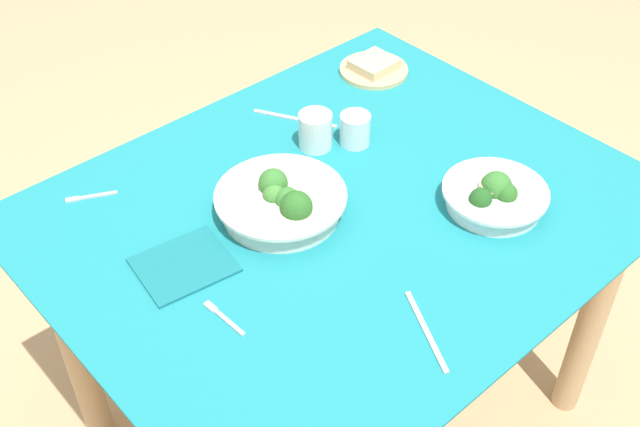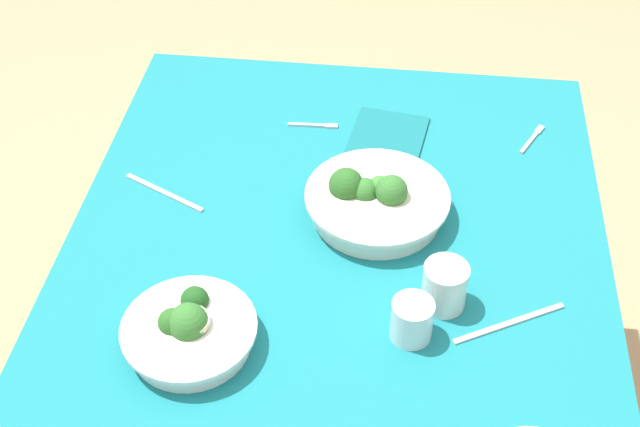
{
  "view_description": "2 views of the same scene",
  "coord_description": "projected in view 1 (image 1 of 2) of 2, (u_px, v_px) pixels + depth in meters",
  "views": [
    {
      "loc": [
        -0.88,
        -0.92,
        1.87
      ],
      "look_at": [
        -0.08,
        -0.02,
        0.8
      ],
      "focal_mm": 44.48,
      "sensor_mm": 36.0,
      "label": 1
    },
    {
      "loc": [
        1.1,
        0.1,
        1.88
      ],
      "look_at": [
        -0.06,
        -0.03,
        0.8
      ],
      "focal_mm": 47.86,
      "sensor_mm": 36.0,
      "label": 2
    }
  ],
  "objects": [
    {
      "name": "ground_plane",
      "position": [
        336.0,
        414.0,
        2.19
      ],
      "size": [
        6.0,
        6.0,
        0.0
      ],
      "primitive_type": "plane",
      "color": "tan"
    },
    {
      "name": "dining_table",
      "position": [
        340.0,
        248.0,
        1.77
      ],
      "size": [
        1.23,
        1.01,
        0.76
      ],
      "color": "#197A84",
      "rests_on": "ground_plane"
    },
    {
      "name": "broccoli_bowl_far",
      "position": [
        281.0,
        202.0,
        1.65
      ],
      "size": [
        0.28,
        0.28,
        0.1
      ],
      "color": "silver",
      "rests_on": "dining_table"
    },
    {
      "name": "broccoli_bowl_near",
      "position": [
        494.0,
        196.0,
        1.67
      ],
      "size": [
        0.22,
        0.22,
        0.09
      ],
      "color": "white",
      "rests_on": "dining_table"
    },
    {
      "name": "bread_side_plate",
      "position": [
        374.0,
        68.0,
        2.09
      ],
      "size": [
        0.18,
        0.18,
        0.04
      ],
      "color": "#D6B27A",
      "rests_on": "dining_table"
    },
    {
      "name": "water_glass_center",
      "position": [
        315.0,
        131.0,
        1.82
      ],
      "size": [
        0.08,
        0.08,
        0.09
      ],
      "primitive_type": "cylinder",
      "color": "silver",
      "rests_on": "dining_table"
    },
    {
      "name": "water_glass_side",
      "position": [
        355.0,
        129.0,
        1.83
      ],
      "size": [
        0.07,
        0.07,
        0.08
      ],
      "primitive_type": "cylinder",
      "color": "silver",
      "rests_on": "dining_table"
    },
    {
      "name": "fork_by_far_bowl",
      "position": [
        223.0,
        317.0,
        1.45
      ],
      "size": [
        0.02,
        0.11,
        0.0
      ],
      "rotation": [
        0.0,
        0.0,
        1.62
      ],
      "color": "#B7B7BC",
      "rests_on": "dining_table"
    },
    {
      "name": "fork_by_near_bowl",
      "position": [
        89.0,
        197.0,
        1.71
      ],
      "size": [
        0.1,
        0.06,
        0.0
      ],
      "rotation": [
        0.0,
        0.0,
        2.67
      ],
      "color": "#B7B7BC",
      "rests_on": "dining_table"
    },
    {
      "name": "table_knife_left",
      "position": [
        426.0,
        331.0,
        1.43
      ],
      "size": [
        0.1,
        0.18,
        0.0
      ],
      "primitive_type": "cube",
      "rotation": [
        0.0,
        0.0,
        4.25
      ],
      "color": "#B7B7BC",
      "rests_on": "dining_table"
    },
    {
      "name": "table_knife_right",
      "position": [
        295.0,
        119.0,
        1.93
      ],
      "size": [
        0.11,
        0.19,
        0.0
      ],
      "primitive_type": "cube",
      "rotation": [
        0.0,
        0.0,
        5.22
      ],
      "color": "#B7B7BC",
      "rests_on": "dining_table"
    },
    {
      "name": "napkin_folded_upper",
      "position": [
        184.0,
        265.0,
        1.55
      ],
      "size": [
        0.2,
        0.18,
        0.01
      ],
      "primitive_type": "cube",
      "rotation": [
        0.0,
        0.0,
        -0.14
      ],
      "color": "#156870",
      "rests_on": "dining_table"
    }
  ]
}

